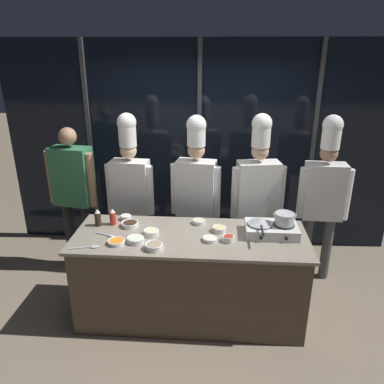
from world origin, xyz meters
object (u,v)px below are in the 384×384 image
at_px(prep_bowl_ginger, 219,229).
at_px(prep_bowl_mushrooms, 154,246).
at_px(chef_line, 258,190).
at_px(stock_pot, 284,218).
at_px(squeeze_bottle_chili, 113,217).
at_px(squeeze_bottle_soy, 98,218).
at_px(prep_bowl_chicken, 199,221).
at_px(person_guest, 73,186).
at_px(chef_sous, 196,188).
at_px(prep_bowl_bean_sprouts, 136,239).
at_px(serving_spoon_solid, 108,235).
at_px(prep_bowl_garlic, 126,217).
at_px(prep_bowl_noodles, 151,232).
at_px(prep_bowl_carrots, 117,242).
at_px(chef_pastry, 324,190).
at_px(prep_bowl_chili_flakes, 229,238).
at_px(prep_bowl_soy_glaze, 130,224).
at_px(serving_spoon_slotted, 91,247).
at_px(frying_pan, 260,222).
at_px(prep_bowl_onion, 210,239).

relative_size(prep_bowl_ginger, prep_bowl_mushrooms, 0.83).
bearing_deg(chef_line, stock_pot, 97.17).
bearing_deg(squeeze_bottle_chili, prep_bowl_ginger, -4.34).
height_order(squeeze_bottle_soy, prep_bowl_chicken, squeeze_bottle_soy).
relative_size(person_guest, chef_sous, 0.91).
height_order(prep_bowl_bean_sprouts, serving_spoon_solid, prep_bowl_bean_sprouts).
bearing_deg(squeeze_bottle_chili, prep_bowl_mushrooms, -42.78).
bearing_deg(prep_bowl_garlic, prep_bowl_noodles, -44.40).
height_order(stock_pot, prep_bowl_garlic, stock_pot).
bearing_deg(prep_bowl_carrots, stock_pot, 10.64).
bearing_deg(serving_spoon_solid, prep_bowl_ginger, 8.91).
bearing_deg(prep_bowl_garlic, chef_pastry, 12.68).
bearing_deg(prep_bowl_bean_sprouts, prep_bowl_carrots, -166.14).
bearing_deg(prep_bowl_chicken, chef_pastry, 21.06).
bearing_deg(prep_bowl_chili_flakes, prep_bowl_soy_glaze, 165.98).
distance_m(prep_bowl_noodles, prep_bowl_chili_flakes, 0.74).
distance_m(person_guest, chef_sous, 1.44).
height_order(prep_bowl_bean_sprouts, prep_bowl_soy_glaze, prep_bowl_bean_sprouts).
relative_size(stock_pot, prep_bowl_mushrooms, 1.30).
bearing_deg(squeeze_bottle_soy, serving_spoon_slotted, -81.69).
bearing_deg(frying_pan, prep_bowl_onion, -160.37).
xyz_separation_m(prep_bowl_bean_sprouts, chef_line, (1.18, 0.93, 0.17)).
relative_size(prep_bowl_chicken, prep_bowl_bean_sprouts, 0.80).
bearing_deg(prep_bowl_carrots, prep_bowl_garlic, 93.99).
height_order(squeeze_bottle_chili, serving_spoon_solid, squeeze_bottle_chili).
bearing_deg(chef_sous, chef_line, -170.57).
bearing_deg(prep_bowl_bean_sprouts, prep_bowl_noodles, 52.73).
height_order(squeeze_bottle_soy, chef_pastry, chef_pastry).
bearing_deg(serving_spoon_solid, prep_bowl_garlic, 77.23).
bearing_deg(prep_bowl_bean_sprouts, prep_bowl_chili_flakes, 5.01).
relative_size(prep_bowl_bean_sprouts, serving_spoon_solid, 0.77).
xyz_separation_m(squeeze_bottle_chili, serving_spoon_solid, (0.02, -0.25, -0.08)).
xyz_separation_m(prep_bowl_onion, chef_sous, (-0.18, 0.84, 0.19)).
xyz_separation_m(prep_bowl_chicken, prep_bowl_chili_flakes, (0.29, -0.35, 0.01)).
bearing_deg(chef_line, squeeze_bottle_soy, 12.01).
relative_size(prep_bowl_onion, serving_spoon_slotted, 0.52).
relative_size(frying_pan, prep_bowl_onion, 3.03).
relative_size(frying_pan, prep_bowl_chili_flakes, 3.87).
distance_m(stock_pot, squeeze_bottle_chili, 1.69).
bearing_deg(prep_bowl_onion, prep_bowl_ginger, 65.69).
bearing_deg(prep_bowl_chili_flakes, serving_spoon_slotted, -170.63).
distance_m(prep_bowl_soy_glaze, serving_spoon_slotted, 0.52).
relative_size(stock_pot, prep_bowl_garlic, 1.95).
bearing_deg(squeeze_bottle_soy, prep_bowl_garlic, 33.10).
relative_size(stock_pot, prep_bowl_chicken, 1.66).
height_order(prep_bowl_bean_sprouts, chef_pastry, chef_pastry).
xyz_separation_m(stock_pot, squeeze_bottle_chili, (-1.68, 0.10, -0.09)).
height_order(frying_pan, prep_bowl_onion, frying_pan).
bearing_deg(prep_bowl_ginger, prep_bowl_carrots, -161.75).
xyz_separation_m(prep_bowl_carrots, person_guest, (-0.78, 1.03, 0.14)).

